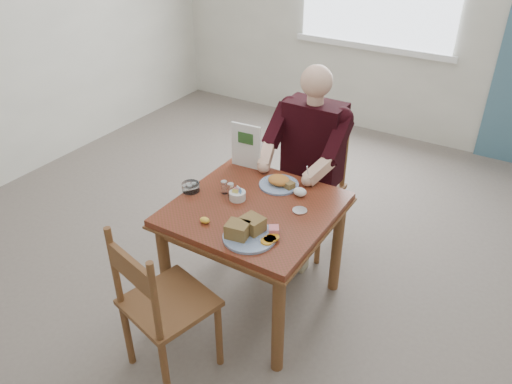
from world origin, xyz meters
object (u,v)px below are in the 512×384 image
Objects in this scene: table at (254,222)px; chair_near at (161,305)px; far_plate at (280,182)px; diner at (309,150)px; near_plate at (248,231)px; chair_far at (312,186)px.

table is 0.97× the size of chair_near.
table is 2.92× the size of far_plate.
diner is at bearing 91.99° from far_plate.
chair_near is 0.60m from near_plate.
diner reaches higher than near_plate.
chair_near is at bearing -95.42° from diner.
chair_far is at bearing 96.96° from near_plate.
diner is 4.50× the size of near_plate.
chair_far reaches higher than near_plate.
near_plate is at bearing -64.30° from table.
table is at bearing -93.10° from far_plate.
near_plate is 0.98× the size of far_plate.
far_plate is (-0.12, 0.55, -0.01)m from near_plate.
diner is (0.00, 0.71, 0.17)m from table.
chair_near is 0.69× the size of diner.
table is at bearing 79.26° from chair_near.
chair_far is (0.00, 0.80, -0.16)m from table.
chair_near reaches higher than far_plate.
chair_far reaches higher than table.
table is at bearing -90.00° from diner.
diner is 4.39× the size of far_plate.
chair_far reaches higher than far_plate.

